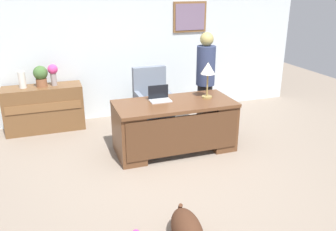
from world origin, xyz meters
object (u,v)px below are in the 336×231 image
at_px(armchair, 152,102).
at_px(potted_plant, 41,75).
at_px(person_standing, 205,81).
at_px(vase_empty, 22,80).
at_px(desk, 175,125).
at_px(vase_with_flowers, 53,72).
at_px(laptop, 159,97).
at_px(credenza, 44,108).
at_px(desk_lamp, 208,70).

relative_size(armchair, potted_plant, 3.02).
bearing_deg(armchair, person_standing, -23.72).
distance_m(armchair, person_standing, 1.02).
distance_m(person_standing, vase_empty, 3.11).
relative_size(desk, vase_with_flowers, 4.87).
bearing_deg(desk, vase_with_flowers, 137.13).
bearing_deg(laptop, potted_plant, 141.12).
bearing_deg(desk, armchair, 93.01).
height_order(vase_with_flowers, vase_empty, vase_with_flowers).
bearing_deg(armchair, laptop, -98.86).
bearing_deg(vase_with_flowers, laptop, -42.53).
relative_size(person_standing, vase_with_flowers, 4.61).
bearing_deg(desk, vase_empty, 144.54).
bearing_deg(credenza, vase_empty, 179.74).
bearing_deg(armchair, potted_plant, 164.31).
bearing_deg(armchair, vase_empty, 166.46).
height_order(desk, potted_plant, potted_plant).
bearing_deg(vase_empty, laptop, -34.35).
distance_m(person_standing, laptop, 1.10).
distance_m(vase_with_flowers, vase_empty, 0.52).
bearing_deg(potted_plant, vase_empty, 180.00).
distance_m(laptop, vase_empty, 2.42).
height_order(credenza, person_standing, person_standing).
xyz_separation_m(armchair, vase_with_flowers, (-1.62, 0.51, 0.55)).
xyz_separation_m(person_standing, laptop, (-0.99, -0.48, -0.05)).
bearing_deg(vase_empty, desk, -35.46).
xyz_separation_m(laptop, potted_plant, (-1.69, 1.36, 0.16)).
distance_m(credenza, desk_lamp, 2.97).
bearing_deg(vase_with_flowers, potted_plant, 180.00).
xyz_separation_m(armchair, vase_empty, (-2.13, 0.51, 0.46)).
bearing_deg(desk, potted_plant, 140.40).
bearing_deg(person_standing, armchair, 156.28).
distance_m(vase_empty, potted_plant, 0.31).
relative_size(vase_with_flowers, vase_empty, 1.29).
bearing_deg(potted_plant, vase_with_flowers, 0.00).
relative_size(person_standing, potted_plant, 4.77).
distance_m(armchair, potted_plant, 1.96).
bearing_deg(vase_empty, desk_lamp, -28.18).
distance_m(desk, potted_plant, 2.50).
xyz_separation_m(laptop, desk_lamp, (0.75, -0.11, 0.38)).
relative_size(laptop, potted_plant, 0.89).
relative_size(desk, armchair, 1.67).
bearing_deg(vase_with_flowers, credenza, -179.65).
xyz_separation_m(person_standing, vase_with_flowers, (-2.47, 0.89, 0.14)).
height_order(person_standing, desk_lamp, person_standing).
bearing_deg(laptop, person_standing, 25.80).
height_order(person_standing, vase_empty, person_standing).
distance_m(credenza, armchair, 1.91).
relative_size(armchair, desk_lamp, 1.95).
distance_m(desk, person_standing, 1.14).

